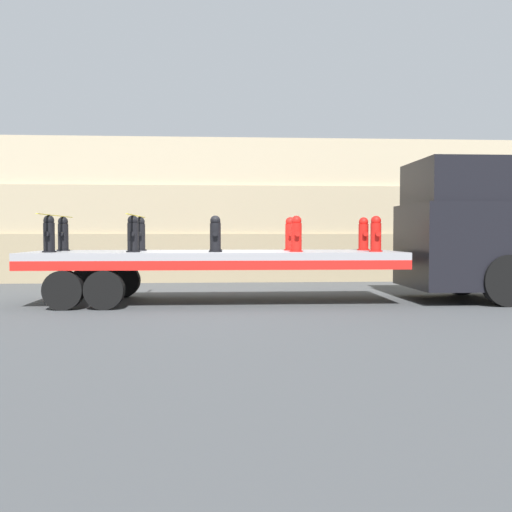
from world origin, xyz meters
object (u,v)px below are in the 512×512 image
(fire_hydrant_black_near_0, at_px, (49,234))
(fire_hydrant_red_far_4, at_px, (363,234))
(fire_hydrant_red_near_4, at_px, (376,234))
(truck_cab, at_px, (466,232))
(fire_hydrant_black_near_1, at_px, (133,234))
(fire_hydrant_black_far_0, at_px, (63,234))
(fire_hydrant_black_far_1, at_px, (140,234))
(fire_hydrant_black_far_2, at_px, (216,234))
(flatbed_trailer, at_px, (194,261))
(fire_hydrant_black_near_2, at_px, (215,234))
(fire_hydrant_red_near_3, at_px, (296,234))
(fire_hydrant_red_far_3, at_px, (290,234))

(fire_hydrant_black_near_0, xyz_separation_m, fire_hydrant_red_far_4, (7.26, 1.12, 0.00))
(fire_hydrant_red_near_4, bearing_deg, truck_cab, 13.45)
(fire_hydrant_black_near_0, bearing_deg, fire_hydrant_black_near_1, 0.00)
(fire_hydrant_black_far_0, height_order, fire_hydrant_black_far_1, same)
(fire_hydrant_black_near_0, relative_size, fire_hydrant_black_far_2, 1.00)
(flatbed_trailer, relative_size, fire_hydrant_black_near_2, 10.40)
(flatbed_trailer, height_order, fire_hydrant_black_far_0, fire_hydrant_black_far_0)
(fire_hydrant_black_near_1, relative_size, fire_hydrant_red_near_4, 1.00)
(fire_hydrant_black_far_1, height_order, fire_hydrant_red_near_3, same)
(truck_cab, relative_size, fire_hydrant_black_far_2, 4.07)
(truck_cab, distance_m, fire_hydrant_black_far_1, 7.81)
(fire_hydrant_black_far_0, bearing_deg, fire_hydrant_black_near_0, -90.00)
(fire_hydrant_black_near_0, bearing_deg, fire_hydrant_black_far_2, 17.14)
(fire_hydrant_black_far_1, bearing_deg, truck_cab, -4.11)
(flatbed_trailer, relative_size, fire_hydrant_black_far_0, 10.40)
(fire_hydrant_black_near_1, distance_m, fire_hydrant_red_far_3, 3.80)
(fire_hydrant_black_near_2, height_order, fire_hydrant_black_far_2, same)
(fire_hydrant_black_near_0, xyz_separation_m, fire_hydrant_black_far_0, (0.00, 1.12, 0.00))
(fire_hydrant_red_near_4, bearing_deg, fire_hydrant_red_near_3, 180.00)
(fire_hydrant_black_near_1, bearing_deg, fire_hydrant_red_far_3, 17.14)
(fire_hydrant_red_far_4, bearing_deg, fire_hydrant_black_near_0, -171.23)
(flatbed_trailer, xyz_separation_m, fire_hydrant_black_near_1, (-1.32, -0.56, 0.61))
(fire_hydrant_red_far_4, bearing_deg, fire_hydrant_red_near_4, -90.00)
(fire_hydrant_black_near_0, height_order, fire_hydrant_black_far_2, same)
(truck_cab, relative_size, flatbed_trailer, 0.39)
(fire_hydrant_black_far_1, relative_size, fire_hydrant_black_far_2, 1.00)
(fire_hydrant_black_near_1, height_order, fire_hydrant_black_far_2, same)
(fire_hydrant_black_near_0, relative_size, fire_hydrant_red_near_3, 1.00)
(fire_hydrant_red_near_4, bearing_deg, flatbed_trailer, 172.27)
(truck_cab, height_order, fire_hydrant_black_far_0, truck_cab)
(fire_hydrant_black_far_0, xyz_separation_m, fire_hydrant_red_far_4, (7.26, 0.00, 0.00))
(truck_cab, distance_m, fire_hydrant_red_far_4, 2.41)
(truck_cab, distance_m, fire_hydrant_black_far_0, 9.62)
(fire_hydrant_black_near_1, height_order, fire_hydrant_black_far_1, same)
(fire_hydrant_black_near_1, height_order, fire_hydrant_red_far_4, same)
(fire_hydrant_black_near_0, relative_size, fire_hydrant_black_far_1, 1.00)
(fire_hydrant_black_near_0, distance_m, fire_hydrant_red_near_3, 5.45)
(fire_hydrant_black_far_0, relative_size, fire_hydrant_red_near_4, 1.00)
(flatbed_trailer, height_order, fire_hydrant_red_near_3, fire_hydrant_red_near_3)
(fire_hydrant_black_far_1, height_order, fire_hydrant_black_near_2, same)
(fire_hydrant_black_near_0, height_order, fire_hydrant_red_near_3, same)
(fire_hydrant_red_far_4, bearing_deg, truck_cab, -13.45)
(fire_hydrant_red_near_3, bearing_deg, fire_hydrant_black_far_1, 162.86)
(fire_hydrant_black_far_1, distance_m, fire_hydrant_red_near_4, 5.56)
(fire_hydrant_black_far_0, height_order, fire_hydrant_red_far_4, same)
(flatbed_trailer, bearing_deg, fire_hydrant_red_near_3, -13.63)
(fire_hydrant_red_far_3, bearing_deg, fire_hydrant_black_near_2, -148.33)
(fire_hydrant_black_far_2, xyz_separation_m, fire_hydrant_red_far_4, (3.63, 0.00, 0.00))
(fire_hydrant_black_near_2, xyz_separation_m, fire_hydrant_red_far_3, (1.82, 1.12, 0.00))
(fire_hydrant_black_far_0, relative_size, fire_hydrant_red_far_4, 1.00)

